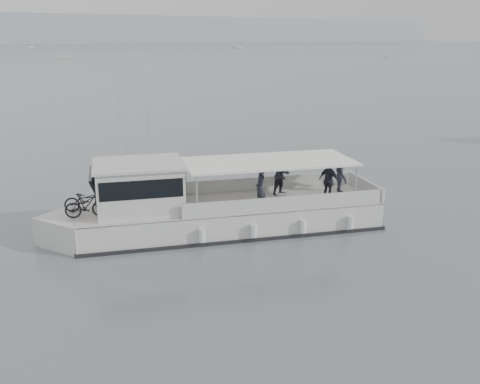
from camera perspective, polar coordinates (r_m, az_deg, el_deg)
ground at (r=20.09m, az=0.75°, el=-7.64°), size 1400.00×1400.00×0.00m
tour_boat at (r=22.98m, az=-4.12°, el=-1.83°), size 14.34×7.96×6.15m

